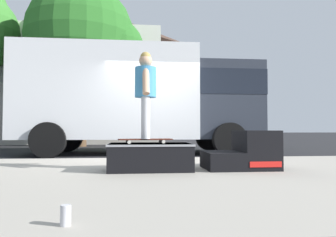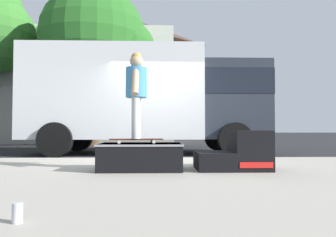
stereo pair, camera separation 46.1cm
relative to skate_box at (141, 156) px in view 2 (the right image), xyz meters
name	(u,v)px [view 2 (the right image)]	position (x,y,z in m)	size (l,w,h in m)	color
ground_plane	(158,161)	(0.25, 2.54, -0.33)	(140.00, 140.00, 0.00)	black
sidewalk_slab	(158,179)	(0.25, -0.46, -0.27)	(50.00, 5.00, 0.12)	#A8A093
skate_box	(141,156)	(0.00, 0.00, 0.00)	(1.21, 0.77, 0.39)	black
kicker_ramp	(238,153)	(1.44, 0.00, 0.03)	(1.05, 0.75, 0.58)	black
skateboard	(136,140)	(-0.07, -0.02, 0.24)	(0.80, 0.32, 0.07)	#4C1E14
skater_kid	(136,88)	(-0.07, -0.02, 1.00)	(0.31, 0.66, 1.28)	silver
soda_can	(17,213)	(-0.63, -2.61, -0.14)	(0.07, 0.07, 0.13)	silver
box_truck	(148,97)	(-0.05, 4.74, 1.37)	(6.91, 2.63, 3.05)	silver
street_tree_main	(99,43)	(-2.31, 8.92, 4.16)	(5.03, 4.57, 6.92)	brown
house_behind	(98,72)	(-3.48, 14.70, 3.91)	(9.54, 8.22, 8.40)	silver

